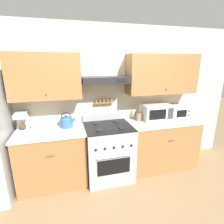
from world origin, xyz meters
name	(u,v)px	position (x,y,z in m)	size (l,w,h in m)	color
ground_plane	(113,185)	(0.00, 0.00, 0.00)	(16.00, 16.00, 0.00)	#937551
wall_back	(107,92)	(0.05, 0.60, 1.43)	(5.20, 0.46, 2.55)	beige
counter_left	(53,157)	(-0.91, 0.32, 0.46)	(1.05, 0.64, 0.92)	olive
counter_right	(161,143)	(1.03, 0.32, 0.46)	(1.30, 0.64, 0.92)	olive
stove_range	(108,151)	(0.00, 0.28, 0.47)	(0.76, 0.73, 1.05)	#ADAFB5
tea_kettle	(67,121)	(-0.66, 0.44, 1.01)	(0.25, 0.20, 0.25)	teal
coffee_maker	(23,121)	(-1.31, 0.48, 1.07)	(0.17, 0.26, 0.29)	white
microwave	(156,112)	(0.96, 0.46, 1.06)	(0.53, 0.39, 0.28)	white
utensil_crock	(139,116)	(0.61, 0.44, 1.00)	(0.10, 0.10, 0.30)	#8E7051
toaster_oven	(178,111)	(1.42, 0.44, 1.03)	(0.32, 0.31, 0.22)	white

